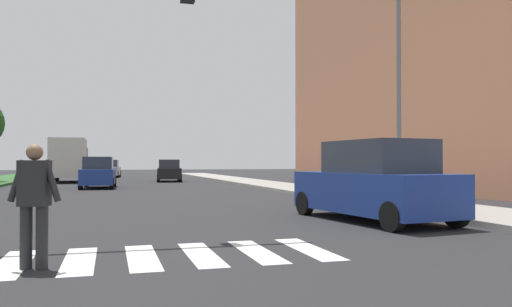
% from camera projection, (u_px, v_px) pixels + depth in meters
% --- Properties ---
extents(ground_plane, '(140.00, 140.00, 0.00)m').
position_uv_depth(ground_plane, '(118.00, 187.00, 28.90)').
color(ground_plane, '#262628').
extents(crosswalk, '(5.85, 2.20, 0.01)m').
position_uv_depth(crosswalk, '(142.00, 257.00, 7.64)').
color(crosswalk, silver).
rests_on(crosswalk, ground_plane).
extents(apartment_block_right, '(12.10, 30.40, 15.10)m').
position_uv_depth(apartment_block_right, '(503.00, 47.00, 26.80)').
color(apartment_block_right, tan).
rests_on(apartment_block_right, ground_plane).
extents(sidewalk_right, '(3.00, 64.00, 0.15)m').
position_uv_depth(sidewalk_right, '(276.00, 186.00, 29.45)').
color(sidewalk_right, '#9E9991').
rests_on(sidewalk_right, ground_plane).
extents(street_lamp_right, '(1.02, 0.24, 7.50)m').
position_uv_depth(street_lamp_right, '(396.00, 63.00, 16.02)').
color(street_lamp_right, slate).
rests_on(street_lamp_right, sidewalk_right).
extents(pedestrian_performer, '(0.73, 0.35, 1.69)m').
position_uv_depth(pedestrian_performer, '(34.00, 200.00, 6.83)').
color(pedestrian_performer, '#262628').
rests_on(pedestrian_performer, ground_plane).
extents(suv_crossing, '(2.51, 4.81, 1.97)m').
position_uv_depth(suv_crossing, '(374.00, 183.00, 12.40)').
color(suv_crossing, navy).
rests_on(suv_crossing, ground_plane).
extents(sedan_midblock, '(1.97, 4.29, 1.74)m').
position_uv_depth(sedan_midblock, '(98.00, 174.00, 28.13)').
color(sedan_midblock, navy).
rests_on(sedan_midblock, ground_plane).
extents(sedan_distant, '(2.15, 4.41, 1.64)m').
position_uv_depth(sedan_distant, '(169.00, 171.00, 37.90)').
color(sedan_distant, black).
rests_on(sedan_distant, ground_plane).
extents(sedan_far_horizon, '(2.21, 4.37, 1.66)m').
position_uv_depth(sedan_far_horizon, '(109.00, 169.00, 47.69)').
color(sedan_far_horizon, '#B7B7BC').
rests_on(sedan_far_horizon, ground_plane).
extents(truck_box_delivery, '(2.40, 6.20, 3.10)m').
position_uv_depth(truck_box_delivery, '(69.00, 160.00, 36.53)').
color(truck_box_delivery, navy).
rests_on(truck_box_delivery, ground_plane).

